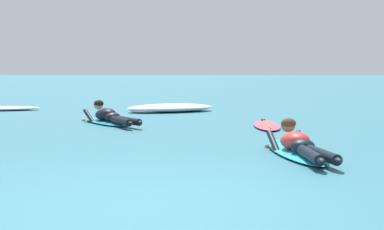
{
  "coord_description": "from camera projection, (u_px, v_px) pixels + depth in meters",
  "views": [
    {
      "loc": [
        0.52,
        -5.38,
        1.27
      ],
      "look_at": [
        0.21,
        5.49,
        0.35
      ],
      "focal_mm": 55.69,
      "sensor_mm": 36.0,
      "label": 1
    }
  ],
  "objects": [
    {
      "name": "ground_plane",
      "position": [
        189.0,
        114.0,
        15.44
      ],
      "size": [
        120.0,
        120.0,
        0.0
      ],
      "primitive_type": "plane",
      "color": "#2D6B7A"
    },
    {
      "name": "surfer_near",
      "position": [
        298.0,
        147.0,
        8.29
      ],
      "size": [
        0.87,
        2.69,
        0.54
      ],
      "color": "#2DB2D1",
      "rests_on": "ground"
    },
    {
      "name": "surfer_far",
      "position": [
        109.0,
        118.0,
        12.78
      ],
      "size": [
        1.7,
        2.37,
        0.54
      ],
      "color": "#2DB2D1",
      "rests_on": "ground"
    },
    {
      "name": "drifting_surfboard",
      "position": [
        267.0,
        125.0,
        12.23
      ],
      "size": [
        0.53,
        2.0,
        0.16
      ],
      "color": "#E54C66",
      "rests_on": "ground"
    },
    {
      "name": "whitewater_mid_left",
      "position": [
        170.0,
        108.0,
        16.14
      ],
      "size": [
        2.65,
        1.97,
        0.22
      ],
      "color": "white",
      "rests_on": "ground"
    }
  ]
}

